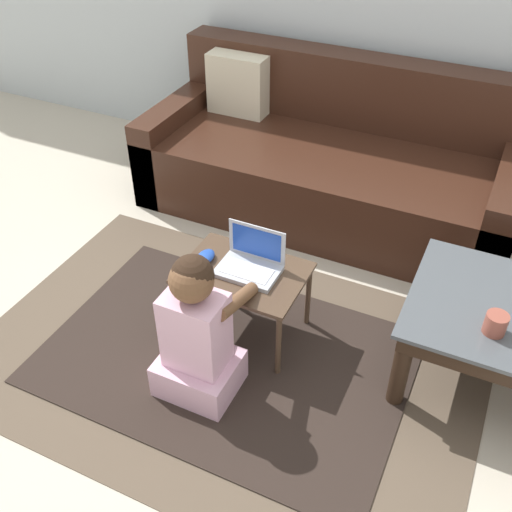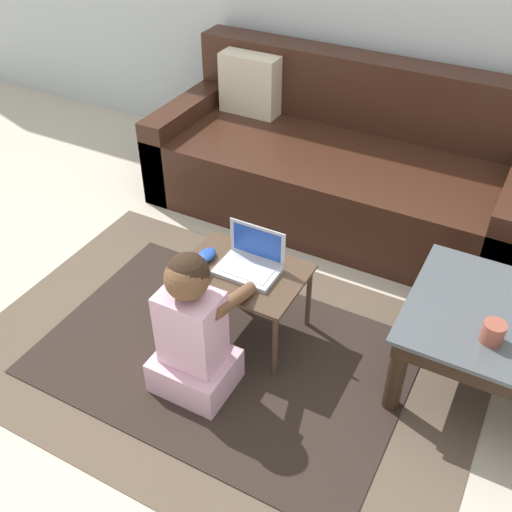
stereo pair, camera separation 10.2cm
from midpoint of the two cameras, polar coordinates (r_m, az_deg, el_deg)
The scene contains 8 objects.
ground_plane at distance 2.80m, azimuth -0.84°, elevation -7.63°, with size 16.00×16.00×0.00m, color beige.
area_rug at distance 2.70m, azimuth -3.98°, elevation -9.62°, with size 2.19×1.47×0.01m.
couch at distance 3.54m, azimuth 6.22°, elevation 8.80°, with size 2.10×0.92×0.82m.
laptop_desk at distance 2.60m, azimuth -2.31°, elevation -2.21°, with size 0.53×0.39×0.36m.
laptop at distance 2.56m, azimuth -1.68°, elevation -0.74°, with size 0.26×0.18×0.19m.
computer_mouse at distance 2.64m, azimuth -5.90°, elevation -0.05°, with size 0.07×0.11×0.04m.
person_seated at distance 2.39m, azimuth -6.86°, elevation -7.40°, with size 0.32×0.42×0.69m.
cup_on_table at distance 2.36m, azimuth 20.72°, elevation -6.07°, with size 0.08×0.08×0.08m.
Camera 1 is at (0.83, -1.77, 2.00)m, focal length 42.00 mm.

